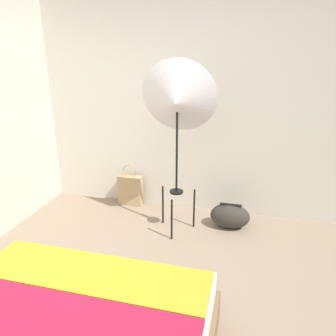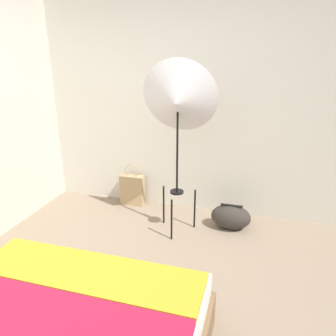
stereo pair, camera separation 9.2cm
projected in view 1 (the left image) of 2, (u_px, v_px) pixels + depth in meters
ground_plane at (108, 321)px, 2.43m from camera, size 14.00×14.00×0.00m
wall_back at (173, 104)px, 3.84m from camera, size 8.00×0.05×2.60m
photo_umbrella at (177, 101)px, 3.20m from camera, size 0.77×0.42×1.84m
tote_bag at (130, 190)px, 4.21m from camera, size 0.30×0.12×0.55m
duffel_bag at (230, 216)px, 3.68m from camera, size 0.44×0.28×0.29m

